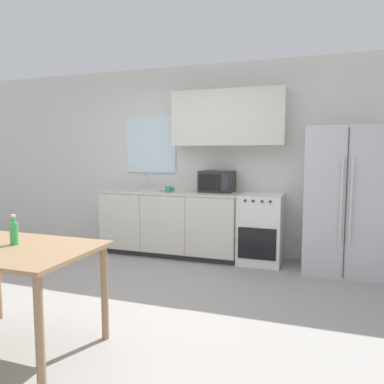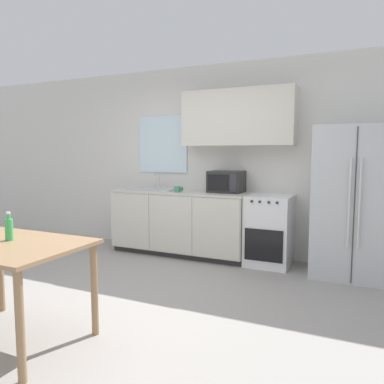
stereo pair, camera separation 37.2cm
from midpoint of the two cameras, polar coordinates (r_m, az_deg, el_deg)
name	(u,v)px [view 2 (the right image)]	position (r m, az deg, el deg)	size (l,w,h in m)	color
ground_plane	(134,301)	(3.84, -6.01, -16.31)	(12.00, 12.00, 0.00)	gray
wall_back	(217,154)	(5.43, 5.74, 5.85)	(12.00, 0.38, 2.70)	silver
kitchen_counter	(181,222)	(5.38, 0.25, -4.63)	(2.01, 0.65, 0.91)	#333333
oven_range	(269,230)	(5.02, 13.81, -5.68)	(0.56, 0.61, 0.91)	white
refrigerator	(355,202)	(4.81, 25.67, -1.43)	(0.92, 0.75, 1.76)	silver
kitchen_sink	(154,189)	(5.52, -3.96, 0.52)	(0.74, 0.41, 0.23)	#B7BABC
microwave	(226,182)	(5.17, 7.31, 1.58)	(0.46, 0.38, 0.29)	#282828
coffee_mug	(178,189)	(5.14, -0.11, 0.43)	(0.13, 0.09, 0.08)	#3F8C66
dining_table	(6,256)	(3.13, -23.43, -9.04)	(1.20, 0.83, 0.78)	#997551
drink_bottle	(9,229)	(3.16, -23.15, -5.21)	(0.06, 0.06, 0.22)	#3FB259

